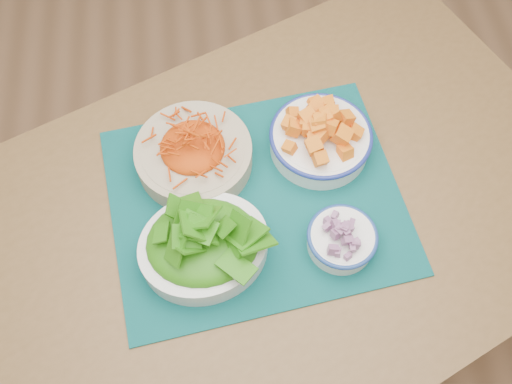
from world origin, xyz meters
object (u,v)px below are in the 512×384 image
Objects in this scene: placemat at (256,200)px; onion_bowl at (342,238)px; carrot_bowl at (193,151)px; squash_bowl at (321,135)px; lettuce_bowl at (203,242)px; table at (278,228)px.

placemat is 3.98× the size of onion_bowl.
placemat is 0.19m from onion_bowl.
carrot_bowl is 1.26× the size of squash_bowl.
placemat is at bearing 29.88° from lettuce_bowl.
onion_bowl is at bearing -45.01° from placemat.
squash_bowl reaches higher than carrot_bowl.
carrot_bowl is at bearing 78.06° from lettuce_bowl.
squash_bowl is 0.32m from lettuce_bowl.
lettuce_bowl is at bearing -140.62° from squash_bowl.
squash_bowl reaches higher than onion_bowl.
carrot_bowl is 2.06× the size of onion_bowl.
squash_bowl is at bearing 29.15° from placemat.
carrot_bowl is 0.20m from lettuce_bowl.
onion_bowl is at bearing -66.18° from table.
squash_bowl reaches higher than table.
lettuce_bowl is at bearing -88.52° from carrot_bowl.
placemat is 0.16m from lettuce_bowl.
squash_bowl is (0.25, 0.01, 0.01)m from carrot_bowl.
lettuce_bowl is (-0.11, -0.10, 0.05)m from placemat.
table is at bearing 14.65° from lettuce_bowl.
onion_bowl is (0.14, -0.11, 0.03)m from placemat.
lettuce_bowl reaches higher than table.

